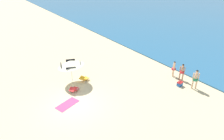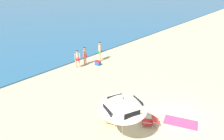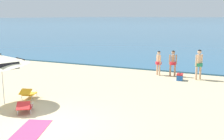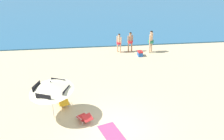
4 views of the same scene
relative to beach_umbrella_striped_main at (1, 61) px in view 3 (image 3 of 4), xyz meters
The scene contains 9 objects.
ground_plane 4.03m from the beach_umbrella_striped_main, 21.35° to the right, with size 800.00×800.00×0.00m, color tan.
beach_umbrella_striped_main is the anchor object (origin of this frame).
lounge_chair_under_umbrella 2.39m from the beach_umbrella_striped_main, 19.63° to the right, with size 0.92×1.03×0.52m.
lounge_chair_beside_umbrella 1.95m from the beach_umbrella_striped_main, 63.41° to the left, with size 0.76×0.99×0.51m.
person_standing_near_shore 10.26m from the beach_umbrella_striped_main, 57.19° to the left, with size 0.47×0.40×1.65m.
person_standing_beside 10.96m from the beach_umbrella_striped_main, 49.17° to the left, with size 0.44×0.44×1.81m.
person_wading_in 9.76m from the beach_umbrella_striped_main, 61.54° to the left, with size 0.39×0.39×1.58m.
cooler_box 9.95m from the beach_umbrella_striped_main, 50.97° to the left, with size 0.39×0.52×0.43m.
beach_towel 3.94m from the beach_umbrella_striped_main, 30.75° to the right, with size 0.90×1.80×0.01m, color #DB3866.
Camera 3 is at (5.66, -7.31, 3.77)m, focal length 44.17 mm.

